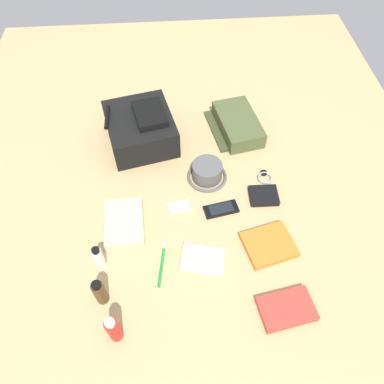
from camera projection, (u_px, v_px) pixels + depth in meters
name	position (u px, v px, depth m)	size (l,w,h in m)	color
ground_plane	(192.00, 200.00, 1.46)	(2.64, 2.02, 0.02)	tan
backpack	(141.00, 128.00, 1.58)	(0.35, 0.33, 0.16)	black
toiletry_pouch	(237.00, 125.00, 1.64)	(0.30, 0.25, 0.07)	#47512D
bucket_hat	(207.00, 172.00, 1.48)	(0.16, 0.16, 0.08)	#535353
sunscreen_spray	(114.00, 329.00, 1.09)	(0.04, 0.04, 0.13)	red
cologne_bottle	(100.00, 292.00, 1.16)	(0.04, 0.04, 0.12)	#473319
toothpaste_tube	(99.00, 258.00, 1.23)	(0.03, 0.03, 0.12)	white
paperback_novel	(286.00, 309.00, 1.18)	(0.14, 0.19, 0.03)	red
travel_guidebook	(269.00, 245.00, 1.31)	(0.18, 0.20, 0.03)	orange
cell_phone	(221.00, 209.00, 1.41)	(0.08, 0.14, 0.01)	black
media_player	(179.00, 207.00, 1.42)	(0.06, 0.09, 0.01)	#B7B7BC
wristwatch	(265.00, 177.00, 1.50)	(0.07, 0.06, 0.01)	#99999E
toothbrush	(162.00, 261.00, 1.28)	(0.17, 0.04, 0.02)	#198C33
wallet	(264.00, 196.00, 1.44)	(0.09, 0.11, 0.02)	black
notepad	(203.00, 260.00, 1.28)	(0.11, 0.15, 0.02)	beige
folded_towel	(124.00, 223.00, 1.36)	(0.20, 0.14, 0.04)	beige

